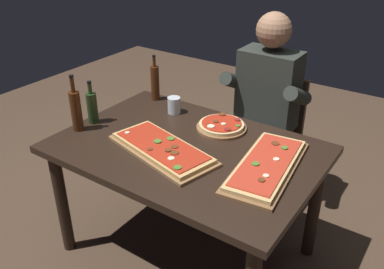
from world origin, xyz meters
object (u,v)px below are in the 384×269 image
at_px(dining_table, 187,161).
at_px(wine_bottle_dark, 92,107).
at_px(seated_diner, 264,104).
at_px(vinegar_bottle_green, 76,110).
at_px(pizza_round_far, 222,126).
at_px(pizza_rectangular_front, 162,149).
at_px(diner_chair, 269,132).
at_px(oil_bottle_amber, 155,82).
at_px(tumbler_near_camera, 174,106).
at_px(pizza_rectangular_left, 267,165).

relative_size(dining_table, wine_bottle_dark, 5.34).
distance_m(wine_bottle_dark, seated_diner, 1.10).
bearing_deg(vinegar_bottle_green, pizza_round_far, 34.96).
relative_size(pizza_rectangular_front, diner_chair, 0.77).
xyz_separation_m(pizza_round_far, vinegar_bottle_green, (-0.68, -0.47, 0.11)).
distance_m(dining_table, diner_chair, 0.88).
bearing_deg(oil_bottle_amber, dining_table, -36.77).
xyz_separation_m(pizza_round_far, tumbler_near_camera, (-0.36, 0.02, 0.03)).
height_order(pizza_round_far, wine_bottle_dark, wine_bottle_dark).
relative_size(pizza_rectangular_front, tumbler_near_camera, 6.53).
relative_size(oil_bottle_amber, diner_chair, 0.35).
bearing_deg(oil_bottle_amber, pizza_rectangular_front, -48.36).
height_order(pizza_round_far, tumbler_near_camera, tumbler_near_camera).
height_order(dining_table, wine_bottle_dark, wine_bottle_dark).
bearing_deg(pizza_rectangular_left, pizza_round_far, 149.10).
distance_m(dining_table, wine_bottle_dark, 0.66).
bearing_deg(dining_table, pizza_rectangular_front, -121.01).
bearing_deg(diner_chair, seated_diner, -90.00).
xyz_separation_m(oil_bottle_amber, tumbler_near_camera, (0.23, -0.10, -0.08)).
bearing_deg(seated_diner, oil_bottle_amber, -152.51).
relative_size(pizza_round_far, oil_bottle_amber, 0.95).
xyz_separation_m(pizza_rectangular_front, pizza_rectangular_left, (0.52, 0.16, -0.00)).
bearing_deg(pizza_round_far, pizza_rectangular_left, -30.90).
bearing_deg(oil_bottle_amber, seated_diner, 27.49).
distance_m(pizza_rectangular_left, oil_bottle_amber, 1.06).
bearing_deg(tumbler_near_camera, pizza_rectangular_front, -60.83).
xyz_separation_m(pizza_rectangular_front, tumbler_near_camera, (-0.24, 0.42, 0.03)).
distance_m(oil_bottle_amber, diner_chair, 0.87).
bearing_deg(oil_bottle_amber, pizza_rectangular_left, -20.10).
height_order(tumbler_near_camera, seated_diner, seated_diner).
xyz_separation_m(pizza_rectangular_front, vinegar_bottle_green, (-0.56, -0.07, 0.11)).
height_order(vinegar_bottle_green, tumbler_near_camera, vinegar_bottle_green).
xyz_separation_m(vinegar_bottle_green, tumbler_near_camera, (0.32, 0.50, -0.08)).
relative_size(pizza_round_far, wine_bottle_dark, 1.11).
distance_m(wine_bottle_dark, tumbler_near_camera, 0.50).
relative_size(dining_table, oil_bottle_amber, 4.56).
xyz_separation_m(oil_bottle_amber, seated_diner, (0.64, 0.33, -0.12)).
bearing_deg(tumbler_near_camera, seated_diner, 46.27).
distance_m(vinegar_bottle_green, seated_diner, 1.19).
xyz_separation_m(pizza_rectangular_left, seated_diner, (-0.35, 0.70, -0.02)).
relative_size(pizza_rectangular_left, vinegar_bottle_green, 1.98).
distance_m(pizza_rectangular_front, diner_chair, 1.03).
xyz_separation_m(pizza_round_far, wine_bottle_dark, (-0.68, -0.36, 0.08)).
height_order(pizza_rectangular_front, seated_diner, seated_diner).
xyz_separation_m(pizza_rectangular_left, vinegar_bottle_green, (-1.08, -0.24, 0.11)).
distance_m(oil_bottle_amber, vinegar_bottle_green, 0.60).
distance_m(pizza_rectangular_front, tumbler_near_camera, 0.49).
relative_size(pizza_rectangular_left, seated_diner, 0.50).
bearing_deg(tumbler_near_camera, wine_bottle_dark, -129.74).
distance_m(pizza_round_far, oil_bottle_amber, 0.61).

